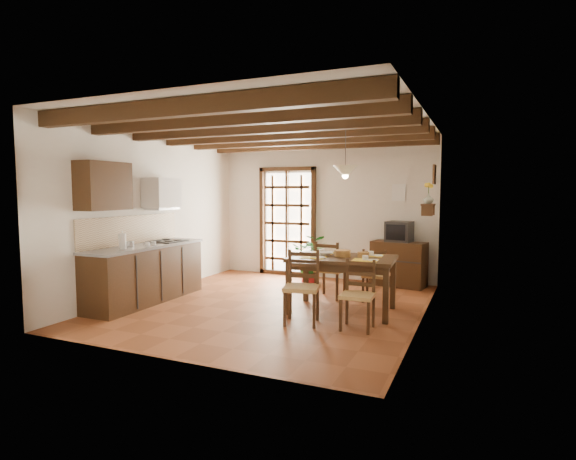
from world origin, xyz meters
The scene contains 25 objects.
ground_plane centered at (0.00, 0.00, 0.00)m, with size 5.00×5.00×0.00m, color brown.
room_shell centered at (0.00, 0.00, 1.82)m, with size 4.52×5.02×2.81m.
ceiling_beams centered at (0.00, 0.00, 2.69)m, with size 4.50×4.34×0.20m.
french_door centered at (-0.80, 2.45, 1.18)m, with size 1.26×0.11×2.32m.
kitchen_counter centered at (-1.96, -0.60, 0.47)m, with size 0.64×2.25×1.38m.
upper_cabinet centered at (-2.08, -1.30, 1.85)m, with size 0.35×0.80×0.70m, color #341F10.
range_hood centered at (-2.05, -0.05, 1.73)m, with size 0.38×0.60×0.54m.
counter_items centered at (-1.95, -0.51, 0.96)m, with size 0.50×1.43×0.25m.
dining_table centered at (1.11, 0.07, 0.71)m, with size 1.57×1.07×0.82m.
chair_near_left centered at (0.79, -0.72, 0.31)m, with size 0.54×0.52×0.98m.
chair_near_right centered at (1.54, -0.67, 0.28)m, with size 0.42×0.41×0.89m.
chair_far_left centered at (0.68, 0.81, 0.30)m, with size 0.47×0.45×0.95m.
chair_far_right centered at (1.44, 0.87, 0.27)m, with size 0.41×0.39×0.86m.
table_setting centered at (1.11, 0.07, 0.92)m, with size 1.10×0.73×0.10m.
table_bowl centered at (0.84, 0.11, 0.84)m, with size 0.22×0.22×0.05m, color white.
sideboard centered at (1.57, 2.23, 0.42)m, with size 0.99×0.44×0.84m, color #341F10.
crt_tv centered at (1.57, 2.22, 1.03)m, with size 0.50×0.47×0.38m.
fuse_box centered at (1.50, 2.48, 1.75)m, with size 0.25×0.03×0.32m, color white.
plant_pot centered at (-0.09, 1.94, 0.11)m, with size 0.35×0.35×0.21m, color maroon.
potted_plant centered at (-0.09, 1.94, 0.57)m, with size 1.77×1.51×1.97m, color #144C19.
wall_shelf centered at (2.14, 1.60, 1.51)m, with size 0.20×0.42×0.20m.
shelf_vase centered at (2.14, 1.60, 1.65)m, with size 0.15×0.15×0.15m, color #B2BFB2.
shelf_flowers centered at (2.14, 1.60, 1.86)m, with size 0.14×0.14×0.36m.
framed_picture centered at (2.22, 1.60, 2.05)m, with size 0.03×0.32×0.32m.
pendant_lamp centered at (1.11, 0.17, 2.08)m, with size 0.36×0.36×0.84m.
Camera 1 is at (2.96, -6.23, 1.77)m, focal length 28.00 mm.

